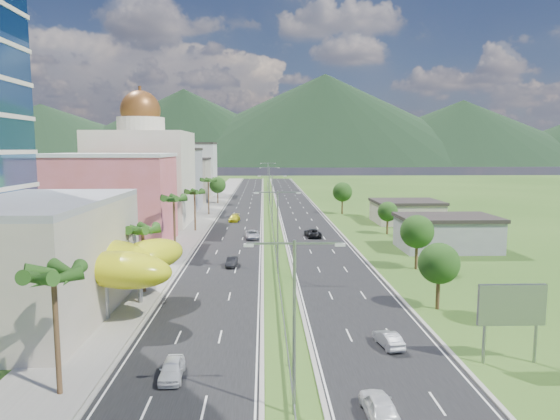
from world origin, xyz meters
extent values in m
plane|color=#2D5119|center=(0.00, 0.00, 0.00)|extent=(500.00, 500.00, 0.00)
cube|color=black|center=(-7.50, 90.00, 0.02)|extent=(11.00, 260.00, 0.04)
cube|color=black|center=(7.50, 90.00, 0.02)|extent=(11.00, 260.00, 0.04)
cube|color=gray|center=(-17.00, 90.00, 0.06)|extent=(7.00, 260.00, 0.12)
cube|color=gray|center=(0.00, 72.00, 0.62)|extent=(0.08, 216.00, 0.28)
cube|color=gray|center=(0.00, 174.00, 0.35)|extent=(0.10, 0.12, 0.70)
cylinder|color=gray|center=(0.00, -25.00, 5.50)|extent=(0.20, 0.20, 11.00)
cube|color=gray|center=(-1.44, -25.00, 10.80)|extent=(2.88, 0.12, 0.12)
cube|color=gray|center=(1.44, -25.00, 10.80)|extent=(2.88, 0.12, 0.12)
cube|color=silver|center=(-2.72, -25.00, 10.70)|extent=(0.60, 0.25, 0.18)
cube|color=silver|center=(2.72, -25.00, 10.70)|extent=(0.60, 0.25, 0.18)
cylinder|color=gray|center=(0.00, 10.00, 5.50)|extent=(0.20, 0.20, 11.00)
cube|color=gray|center=(-1.44, 10.00, 10.80)|extent=(2.88, 0.12, 0.12)
cube|color=gray|center=(1.44, 10.00, 10.80)|extent=(2.88, 0.12, 0.12)
cube|color=silver|center=(-2.72, 10.00, 10.70)|extent=(0.60, 0.25, 0.18)
cube|color=silver|center=(2.72, 10.00, 10.70)|extent=(0.60, 0.25, 0.18)
cylinder|color=gray|center=(0.00, 50.00, 5.50)|extent=(0.20, 0.20, 11.00)
cube|color=gray|center=(-1.44, 50.00, 10.80)|extent=(2.88, 0.12, 0.12)
cube|color=gray|center=(1.44, 50.00, 10.80)|extent=(2.88, 0.12, 0.12)
cube|color=silver|center=(-2.72, 50.00, 10.70)|extent=(0.60, 0.25, 0.18)
cube|color=silver|center=(2.72, 50.00, 10.70)|extent=(0.60, 0.25, 0.18)
cylinder|color=gray|center=(0.00, 95.00, 5.50)|extent=(0.20, 0.20, 11.00)
cube|color=gray|center=(-1.44, 95.00, 10.80)|extent=(2.88, 0.12, 0.12)
cube|color=gray|center=(1.44, 95.00, 10.80)|extent=(2.88, 0.12, 0.12)
cube|color=silver|center=(-2.72, 95.00, 10.70)|extent=(0.60, 0.25, 0.18)
cube|color=silver|center=(2.72, 95.00, 10.70)|extent=(0.60, 0.25, 0.18)
cylinder|color=gray|center=(0.00, 140.00, 5.50)|extent=(0.20, 0.20, 11.00)
cube|color=gray|center=(-1.44, 140.00, 10.80)|extent=(2.88, 0.12, 0.12)
cube|color=gray|center=(1.44, 140.00, 10.80)|extent=(2.88, 0.12, 0.12)
cube|color=silver|center=(-2.72, 140.00, 10.70)|extent=(0.60, 0.25, 0.18)
cube|color=silver|center=(2.72, 140.00, 10.70)|extent=(0.60, 0.25, 0.18)
cylinder|color=gray|center=(-24.00, -2.00, 2.00)|extent=(0.50, 0.50, 4.00)
cylinder|color=gray|center=(-17.00, -7.00, 2.00)|extent=(0.50, 0.50, 4.00)
cylinder|color=gray|center=(-21.00, -10.00, 2.00)|extent=(0.50, 0.50, 4.00)
cylinder|color=gray|center=(-15.00, -2.00, 2.00)|extent=(0.50, 0.50, 4.00)
cube|color=#D05B55|center=(-28.00, 32.00, 7.50)|extent=(20.00, 15.00, 15.00)
cube|color=beige|center=(-28.00, 55.00, 10.00)|extent=(20.00, 20.00, 20.00)
cylinder|color=beige|center=(-28.00, 55.00, 21.50)|extent=(10.00, 10.00, 3.00)
sphere|color=brown|center=(-28.00, 55.00, 24.50)|extent=(8.40, 8.40, 8.40)
cube|color=gray|center=(-27.00, 80.00, 8.00)|extent=(16.00, 15.00, 16.00)
cube|color=#A09783|center=(-27.00, 102.00, 6.50)|extent=(16.00, 15.00, 13.00)
cube|color=silver|center=(-27.00, 125.00, 9.00)|extent=(16.00, 15.00, 18.00)
cylinder|color=gray|center=(15.00, -18.00, 1.60)|extent=(0.24, 0.24, 3.20)
cylinder|color=gray|center=(19.00, -18.00, 1.60)|extent=(0.24, 0.24, 3.20)
cube|color=#D85919|center=(17.00, -18.00, 4.60)|extent=(5.20, 0.35, 3.20)
cube|color=gray|center=(28.00, 25.00, 2.50)|extent=(15.00, 10.00, 5.00)
cube|color=#A09783|center=(30.00, 55.00, 2.20)|extent=(14.00, 12.00, 4.40)
cylinder|color=#47301C|center=(-15.50, -22.00, 4.25)|extent=(0.36, 0.36, 8.50)
cylinder|color=#47301C|center=(-15.50, 2.00, 3.75)|extent=(0.36, 0.36, 7.50)
cylinder|color=#47301C|center=(-15.50, 22.00, 4.50)|extent=(0.36, 0.36, 9.00)
cylinder|color=#47301C|center=(-15.50, 45.00, 4.00)|extent=(0.36, 0.36, 8.00)
cylinder|color=#47301C|center=(-15.50, 70.00, 4.40)|extent=(0.36, 0.36, 8.80)
cylinder|color=#47301C|center=(-15.50, 95.00, 2.45)|extent=(0.40, 0.40, 4.90)
sphere|color=#244C17|center=(-15.50, 95.00, 5.60)|extent=(4.90, 4.90, 4.90)
cylinder|color=#47301C|center=(16.00, -5.00, 2.10)|extent=(0.40, 0.40, 4.20)
sphere|color=#244C17|center=(16.00, -5.00, 4.80)|extent=(4.20, 4.20, 4.20)
cylinder|color=#47301C|center=(19.00, 12.00, 2.27)|extent=(0.40, 0.40, 4.55)
sphere|color=#244C17|center=(19.00, 12.00, 5.20)|extent=(4.55, 4.55, 4.55)
cylinder|color=#47301C|center=(22.00, 40.00, 1.92)|extent=(0.40, 0.40, 3.85)
sphere|color=#244C17|center=(22.00, 40.00, 4.40)|extent=(3.85, 3.85, 3.85)
cylinder|color=#47301C|center=(18.00, 70.00, 2.45)|extent=(0.40, 0.40, 4.90)
sphere|color=#244C17|center=(18.00, 70.00, 5.60)|extent=(4.90, 4.90, 4.90)
imported|color=silver|center=(-8.43, -19.83, 0.72)|extent=(1.76, 4.07, 1.37)
imported|color=black|center=(-6.29, 14.35, 0.68)|extent=(1.59, 3.98, 1.29)
imported|color=#B9BAC1|center=(-3.90, 35.97, 0.79)|extent=(2.83, 5.52, 1.49)
imported|color=#D0CB18|center=(-8.43, 57.68, 0.78)|extent=(2.59, 5.32, 1.49)
imported|color=white|center=(5.19, -25.58, 0.81)|extent=(1.96, 4.55, 1.53)
imported|color=#9FA1A7|center=(8.49, -14.63, 0.68)|extent=(1.98, 4.03, 1.27)
imported|color=black|center=(7.32, 37.28, 0.80)|extent=(3.02, 5.68, 1.52)
imported|color=black|center=(-12.30, -2.91, 0.63)|extent=(0.62, 1.86, 1.18)
camera|label=1|loc=(-1.84, -54.06, 16.38)|focal=32.00mm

